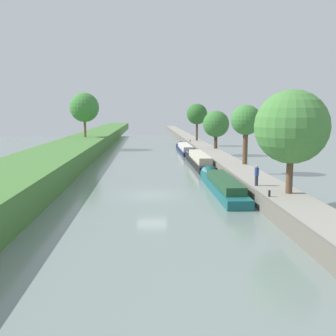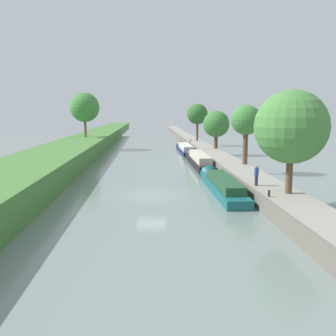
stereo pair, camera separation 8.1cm
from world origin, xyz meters
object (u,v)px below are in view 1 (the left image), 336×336
narrowboat_teal (221,184)px  mooring_bollard_far (190,141)px  person_walking (257,175)px  narrowboat_navy (184,149)px  mooring_bollard_near (269,193)px  narrowboat_black (198,160)px

narrowboat_teal → mooring_bollard_far: (1.87, 41.66, 0.78)m
narrowboat_teal → person_walking: bearing=-59.9°
narrowboat_teal → narrowboat_navy: 34.14m
person_walking → mooring_bollard_far: bearing=90.3°
narrowboat_navy → person_walking: size_ratio=9.83×
narrowboat_navy → mooring_bollard_near: mooring_bollard_near is taller
mooring_bollard_near → mooring_bollard_far: same height
narrowboat_teal → narrowboat_black: 17.15m
narrowboat_black → mooring_bollard_near: (1.66, -24.87, 0.68)m
mooring_bollard_near → mooring_bollard_far: (0.00, 49.37, 0.00)m
narrowboat_black → narrowboat_navy: (-0.18, 16.99, -0.11)m
narrowboat_black → mooring_bollard_near: size_ratio=37.45×
mooring_bollard_far → mooring_bollard_near: bearing=-90.0°
mooring_bollard_near → mooring_bollard_far: 49.37m
narrowboat_teal → mooring_bollard_far: 41.70m
narrowboat_teal → mooring_bollard_near: 7.98m
narrowboat_teal → mooring_bollard_near: bearing=-76.4°
person_walking → mooring_bollard_far: size_ratio=3.69×
narrowboat_teal → person_walking: person_walking is taller
mooring_bollard_near → narrowboat_teal: bearing=103.6°
mooring_bollard_far → narrowboat_navy: bearing=-103.8°
narrowboat_navy → mooring_bollard_far: mooring_bollard_far is taller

